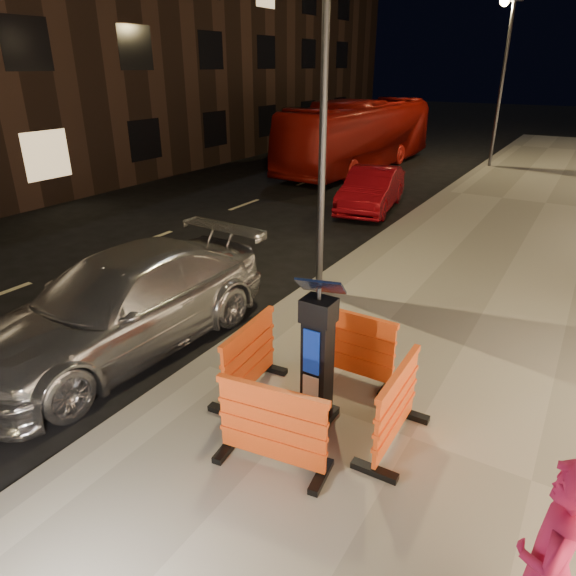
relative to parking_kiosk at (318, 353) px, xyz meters
The scene contains 14 objects.
ground_plane 2.16m from the parking_kiosk, behind, with size 120.00×120.00×0.00m, color black.
sidewalk 1.44m from the parking_kiosk, ahead, with size 6.00×60.00×0.15m, color gray.
kerb 2.12m from the parking_kiosk, behind, with size 0.30×60.00×0.15m, color slate.
parking_kiosk is the anchor object (origin of this frame).
barrier_front 1.02m from the parking_kiosk, 90.00° to the right, with size 1.21×0.50×0.94m, color #F8541A.
barrier_back 1.02m from the parking_kiosk, 90.00° to the left, with size 1.21×0.50×0.94m, color #F8541A.
barrier_kerbside 1.02m from the parking_kiosk, behind, with size 1.21×0.50×0.94m, color #F8541A.
barrier_bldgside 1.02m from the parking_kiosk, ahead, with size 1.21×0.50×0.94m, color #F8541A.
car_silver 3.49m from the parking_kiosk, behind, with size 2.00×4.92×1.43m, color silver.
car_red 10.24m from the parking_kiosk, 109.08° to the left, with size 1.29×3.71×1.22m, color maroon.
bus_doubledecker 16.89m from the parking_kiosk, 112.27° to the left, with size 2.27×9.71×2.70m, color #98110C.
man 3.01m from the parking_kiosk, 32.85° to the right, with size 0.63×0.41×1.73m, color #A01544.
street_lamp_mid 4.19m from the parking_kiosk, 117.40° to the left, with size 0.12×0.12×6.00m, color #3F3F44.
street_lamp_far 18.39m from the parking_kiosk, 95.19° to the left, with size 0.12×0.12×6.00m, color #3F3F44.
Camera 1 is at (4.18, -4.61, 3.95)m, focal length 32.00 mm.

